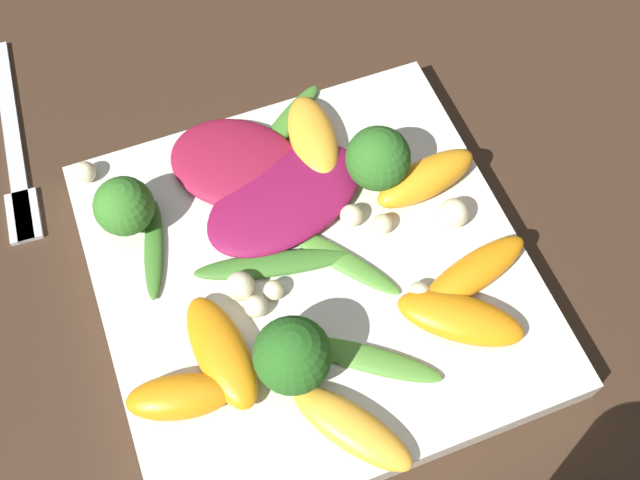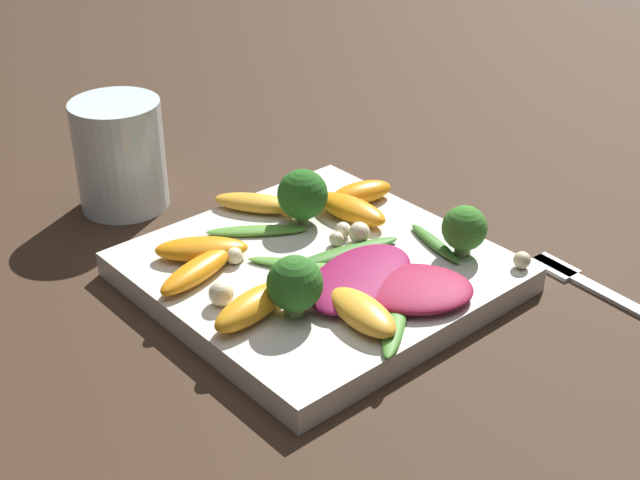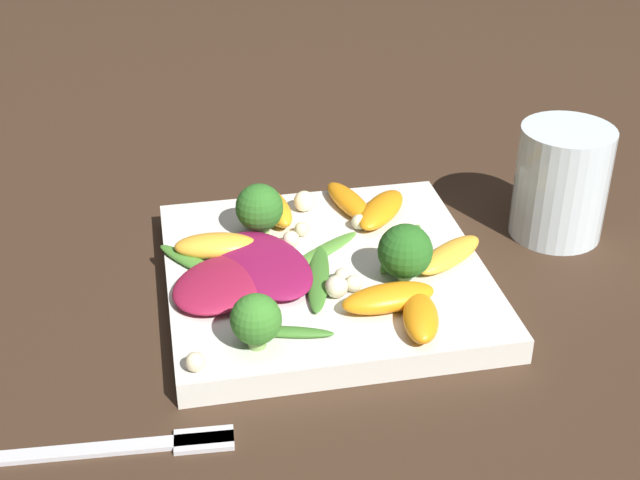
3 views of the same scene
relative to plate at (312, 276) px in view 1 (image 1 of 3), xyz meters
The scene contains 28 objects.
ground_plane 0.01m from the plate, ahead, with size 2.40×2.40×0.00m, color #382619.
plate is the anchor object (origin of this frame).
fork 0.23m from the plate, 44.55° to the left, with size 0.18×0.03×0.01m.
radicchio_leaf_0 0.09m from the plate, 13.55° to the left, with size 0.11×0.11×0.01m.
radicchio_leaf_1 0.05m from the plate, ahead, with size 0.09×0.12×0.01m.
orange_segment_0 0.10m from the plate, 71.72° to the right, with size 0.04×0.08×0.02m.
orange_segment_1 0.08m from the plate, 117.32° to the left, with size 0.08×0.04×0.02m.
orange_segment_2 0.10m from the plate, behind, with size 0.08×0.06×0.01m.
orange_segment_3 0.10m from the plate, 114.71° to the right, with size 0.04×0.08×0.02m.
orange_segment_4 0.09m from the plate, 133.76° to the right, with size 0.07×0.08×0.02m.
orange_segment_5 0.09m from the plate, 20.97° to the right, with size 0.07×0.04×0.02m.
orange_segment_6 0.11m from the plate, 118.02° to the left, with size 0.04×0.06×0.02m.
broccoli_floret_0 0.08m from the plate, 53.69° to the right, with size 0.04×0.04×0.05m.
broccoli_floret_1 0.12m from the plate, 54.28° to the left, with size 0.04×0.04×0.04m.
broccoli_floret_2 0.08m from the plate, 150.32° to the left, with size 0.04×0.04×0.05m.
arugula_sprig_0 0.02m from the plate, 96.41° to the right, with size 0.08×0.06×0.01m.
arugula_sprig_1 0.03m from the plate, 66.66° to the left, with size 0.04×0.10×0.01m.
arugula_sprig_2 0.10m from the plate, 62.14° to the left, with size 0.07×0.03×0.01m.
arugula_sprig_3 0.11m from the plate, 10.82° to the right, with size 0.06×0.07×0.01m.
arugula_sprig_4 0.07m from the plate, behind, with size 0.06×0.08×0.01m.
macadamia_nut_0 0.05m from the plate, 109.94° to the left, with size 0.01×0.01×0.01m.
macadamia_nut_1 0.10m from the plate, 92.69° to the right, with size 0.02×0.02×0.02m.
macadamia_nut_2 0.04m from the plate, 57.16° to the right, with size 0.01×0.01×0.01m.
macadamia_nut_3 0.05m from the plate, 78.64° to the right, with size 0.01×0.01×0.01m.
macadamia_nut_4 0.16m from the plate, 45.01° to the left, with size 0.01×0.01×0.01m.
macadamia_nut_5 0.05m from the plate, 87.53° to the left, with size 0.02×0.02×0.02m.
macadamia_nut_6 0.03m from the plate, 106.57° to the left, with size 0.01×0.01×0.01m.
macadamia_nut_7 0.07m from the plate, 128.00° to the right, with size 0.01×0.01×0.01m.
Camera 1 is at (-0.19, 0.07, 0.43)m, focal length 42.00 mm.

